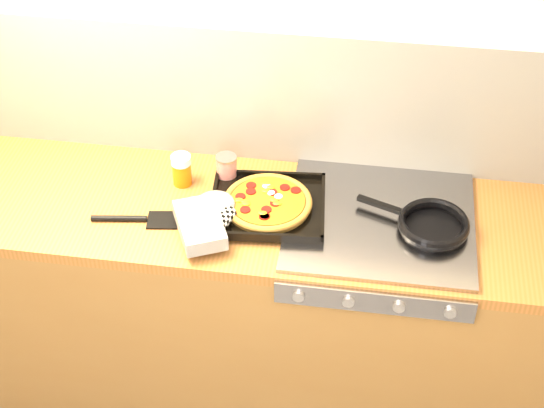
% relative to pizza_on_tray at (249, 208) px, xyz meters
% --- Properties ---
extents(room_shell, '(3.20, 3.20, 3.20)m').
position_rel_pizza_on_tray_xyz_m(room_shell, '(-0.03, 0.33, 0.21)').
color(room_shell, white).
rests_on(room_shell, ground).
extents(counter_run, '(3.20, 0.62, 0.90)m').
position_rel_pizza_on_tray_xyz_m(counter_run, '(-0.03, 0.04, -0.49)').
color(counter_run, brown).
rests_on(counter_run, ground).
extents(stovetop, '(0.60, 0.56, 0.02)m').
position_rel_pizza_on_tray_xyz_m(stovetop, '(0.42, 0.04, -0.04)').
color(stovetop, gray).
rests_on(stovetop, counter_run).
extents(pizza_on_tray, '(0.49, 0.46, 0.06)m').
position_rel_pizza_on_tray_xyz_m(pizza_on_tray, '(0.00, 0.00, 0.00)').
color(pizza_on_tray, black).
rests_on(pizza_on_tray, stovetop).
extents(frying_pan, '(0.39, 0.29, 0.04)m').
position_rel_pizza_on_tray_xyz_m(frying_pan, '(0.58, 0.01, -0.01)').
color(frying_pan, black).
rests_on(frying_pan, stovetop).
extents(tomato_can, '(0.08, 0.08, 0.10)m').
position_rel_pizza_on_tray_xyz_m(tomato_can, '(-0.11, 0.18, 0.01)').
color(tomato_can, maroon).
rests_on(tomato_can, counter_run).
extents(juice_glass, '(0.09, 0.09, 0.11)m').
position_rel_pizza_on_tray_xyz_m(juice_glass, '(-0.25, 0.14, 0.02)').
color(juice_glass, '#C6640B').
rests_on(juice_glass, counter_run).
extents(wooden_spoon, '(0.30, 0.06, 0.02)m').
position_rel_pizza_on_tray_xyz_m(wooden_spoon, '(0.08, 0.21, -0.03)').
color(wooden_spoon, '#AD8F49').
rests_on(wooden_spoon, counter_run).
extents(black_spatula, '(0.29, 0.10, 0.02)m').
position_rel_pizza_on_tray_xyz_m(black_spatula, '(-0.35, -0.07, -0.03)').
color(black_spatula, black).
rests_on(black_spatula, counter_run).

